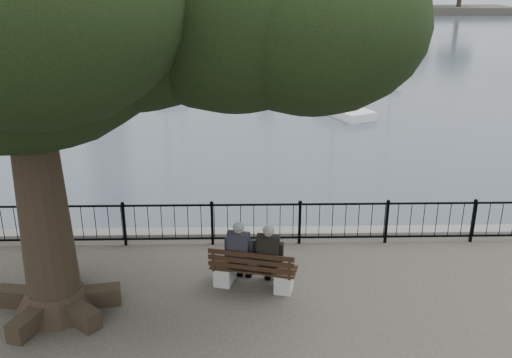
{
  "coord_description": "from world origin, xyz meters",
  "views": [
    {
      "loc": [
        -0.25,
        -9.32,
        6.06
      ],
      "look_at": [
        0.0,
        2.5,
        1.6
      ],
      "focal_mm": 40.0,
      "sensor_mm": 36.0,
      "label": 1
    }
  ],
  "objects_px": {
    "lion_monument": "(266,16)",
    "person_right": "(270,258)",
    "bench": "(253,274)",
    "person_left": "(241,255)"
  },
  "relations": [
    {
      "from": "person_left",
      "to": "lion_monument",
      "type": "bearing_deg",
      "value": 87.27
    },
    {
      "from": "person_left",
      "to": "person_right",
      "type": "distance_m",
      "value": 0.59
    },
    {
      "from": "person_left",
      "to": "person_right",
      "type": "height_order",
      "value": "same"
    },
    {
      "from": "person_left",
      "to": "person_right",
      "type": "bearing_deg",
      "value": -14.13
    },
    {
      "from": "person_left",
      "to": "lion_monument",
      "type": "xyz_separation_m",
      "value": [
        2.35,
        49.18,
        0.54
      ]
    },
    {
      "from": "person_right",
      "to": "bench",
      "type": "bearing_deg",
      "value": -176.6
    },
    {
      "from": "bench",
      "to": "lion_monument",
      "type": "bearing_deg",
      "value": 87.57
    },
    {
      "from": "bench",
      "to": "person_right",
      "type": "xyz_separation_m",
      "value": [
        0.32,
        0.02,
        0.34
      ]
    },
    {
      "from": "lion_monument",
      "to": "person_right",
      "type": "bearing_deg",
      "value": -92.06
    },
    {
      "from": "bench",
      "to": "person_left",
      "type": "height_order",
      "value": "person_left"
    }
  ]
}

